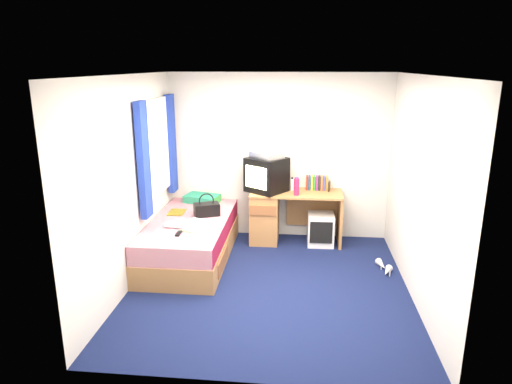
# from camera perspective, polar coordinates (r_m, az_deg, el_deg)

# --- Properties ---
(ground) EXTENTS (3.40, 3.40, 0.00)m
(ground) POSITION_cam_1_polar(r_m,az_deg,el_deg) (5.46, 1.65, -11.64)
(ground) COLOR #0C1438
(ground) RESTS_ON ground
(room_shell) EXTENTS (3.40, 3.40, 3.40)m
(room_shell) POSITION_cam_1_polar(r_m,az_deg,el_deg) (4.96, 1.79, 3.42)
(room_shell) COLOR white
(room_shell) RESTS_ON ground
(bed) EXTENTS (1.01, 2.00, 0.54)m
(bed) POSITION_cam_1_polar(r_m,az_deg,el_deg) (6.14, -8.17, -5.84)
(bed) COLOR #AF7C49
(bed) RESTS_ON ground
(pillow) EXTENTS (0.55, 0.42, 0.11)m
(pillow) POSITION_cam_1_polar(r_m,az_deg,el_deg) (6.77, -6.74, -0.82)
(pillow) COLOR #167394
(pillow) RESTS_ON bed
(desk) EXTENTS (1.30, 0.55, 0.75)m
(desk) POSITION_cam_1_polar(r_m,az_deg,el_deg) (6.62, 2.60, -2.79)
(desk) COLOR #AF7C49
(desk) RESTS_ON ground
(storage_cube) EXTENTS (0.37, 0.37, 0.46)m
(storage_cube) POSITION_cam_1_polar(r_m,az_deg,el_deg) (6.61, 8.07, -4.62)
(storage_cube) COLOR white
(storage_cube) RESTS_ON ground
(crt_tv) EXTENTS (0.66, 0.65, 0.49)m
(crt_tv) POSITION_cam_1_polar(r_m,az_deg,el_deg) (6.47, 1.32, 2.19)
(crt_tv) COLOR black
(crt_tv) RESTS_ON desk
(vcr) EXTENTS (0.51, 0.50, 0.08)m
(vcr) POSITION_cam_1_polar(r_m,az_deg,el_deg) (6.41, 1.36, 4.66)
(vcr) COLOR silver
(vcr) RESTS_ON crt_tv
(book_row) EXTENTS (0.31, 0.13, 0.20)m
(book_row) POSITION_cam_1_polar(r_m,az_deg,el_deg) (6.65, 7.60, 1.15)
(book_row) COLOR maroon
(book_row) RESTS_ON desk
(picture_frame) EXTENTS (0.04, 0.12, 0.14)m
(picture_frame) POSITION_cam_1_polar(r_m,az_deg,el_deg) (6.60, 9.12, 0.71)
(picture_frame) COLOR #302110
(picture_frame) RESTS_ON desk
(pink_water_bottle) EXTENTS (0.09, 0.09, 0.23)m
(pink_water_bottle) POSITION_cam_1_polar(r_m,az_deg,el_deg) (6.33, 5.09, 0.62)
(pink_water_bottle) COLOR #F02253
(pink_water_bottle) RESTS_ON desk
(aerosol_can) EXTENTS (0.05, 0.05, 0.17)m
(aerosol_can) POSITION_cam_1_polar(r_m,az_deg,el_deg) (6.58, 4.53, 0.94)
(aerosol_can) COLOR white
(aerosol_can) RESTS_ON desk
(handbag) EXTENTS (0.38, 0.30, 0.31)m
(handbag) POSITION_cam_1_polar(r_m,az_deg,el_deg) (6.16, -6.19, -2.12)
(handbag) COLOR black
(handbag) RESTS_ON bed
(towel) EXTENTS (0.37, 0.35, 0.10)m
(towel) POSITION_cam_1_polar(r_m,az_deg,el_deg) (5.66, -7.29, -4.24)
(towel) COLOR white
(towel) RESTS_ON bed
(magazine) EXTENTS (0.22, 0.28, 0.01)m
(magazine) POSITION_cam_1_polar(r_m,az_deg,el_deg) (6.35, -9.87, -2.51)
(magazine) COLOR gold
(magazine) RESTS_ON bed
(water_bottle) EXTENTS (0.21, 0.09, 0.07)m
(water_bottle) POSITION_cam_1_polar(r_m,az_deg,el_deg) (5.77, -10.36, -4.13)
(water_bottle) COLOR white
(water_bottle) RESTS_ON bed
(colour_swatch_fan) EXTENTS (0.23, 0.11, 0.01)m
(colour_swatch_fan) POSITION_cam_1_polar(r_m,az_deg,el_deg) (5.63, -8.64, -4.88)
(colour_swatch_fan) COLOR gold
(colour_swatch_fan) RESTS_ON bed
(remote_control) EXTENTS (0.05, 0.16, 0.02)m
(remote_control) POSITION_cam_1_polar(r_m,az_deg,el_deg) (5.56, -9.66, -5.14)
(remote_control) COLOR black
(remote_control) RESTS_ON bed
(window_assembly) EXTENTS (0.11, 1.42, 1.40)m
(window_assembly) POSITION_cam_1_polar(r_m,az_deg,el_deg) (6.13, -12.23, 5.13)
(window_assembly) COLOR silver
(window_assembly) RESTS_ON room_shell
(white_heels) EXTENTS (0.19, 0.42, 0.09)m
(white_heels) POSITION_cam_1_polar(r_m,az_deg,el_deg) (6.02, 15.75, -9.13)
(white_heels) COLOR silver
(white_heels) RESTS_ON ground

